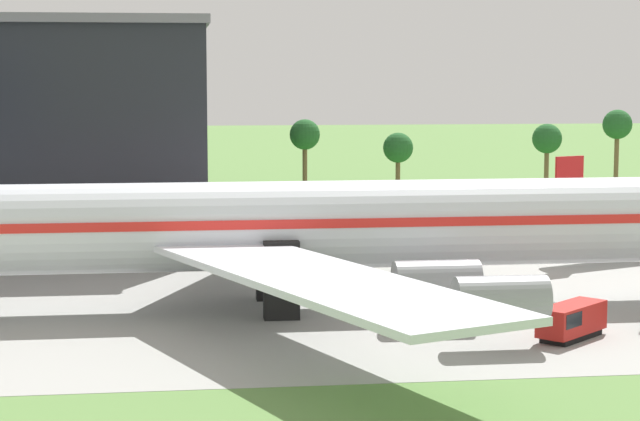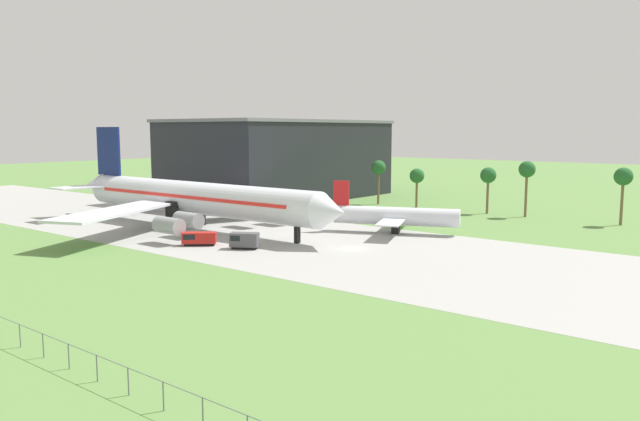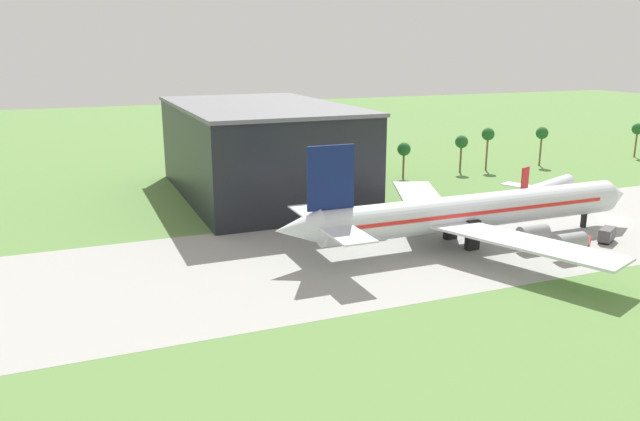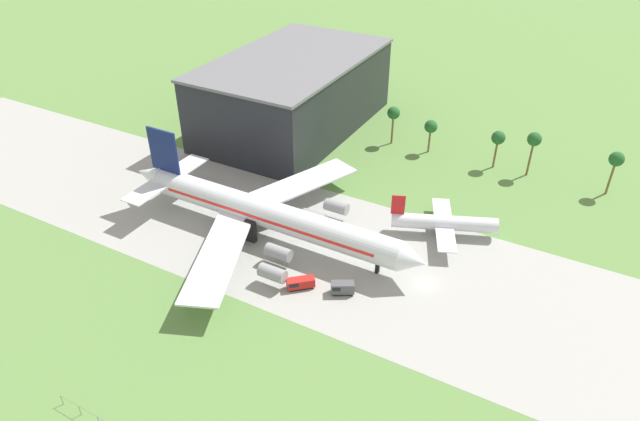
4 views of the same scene
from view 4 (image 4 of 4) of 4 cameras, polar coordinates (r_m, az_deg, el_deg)
ground_plane at (r=116.57m, az=10.56°, el=-7.19°), size 600.00×600.00×0.00m
taxiway_strip at (r=116.56m, az=10.56°, el=-7.19°), size 320.00×44.00×0.02m
jet_airliner at (r=124.75m, az=-5.51°, el=-0.27°), size 73.80×62.51×19.56m
regional_aircraft at (r=128.93m, az=12.25°, el=-1.21°), size 22.59×20.72×9.51m
baggage_tug at (r=111.63m, az=2.20°, el=-7.72°), size 4.90×3.98×2.62m
catering_van at (r=112.97m, az=-2.05°, el=-7.27°), size 5.46×5.15×2.20m
terminal_building at (r=172.46m, az=-2.68°, el=11.65°), size 36.72×61.20×21.65m
palm_tree_row at (r=155.71m, az=20.73°, el=6.16°), size 99.76×3.60×12.24m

